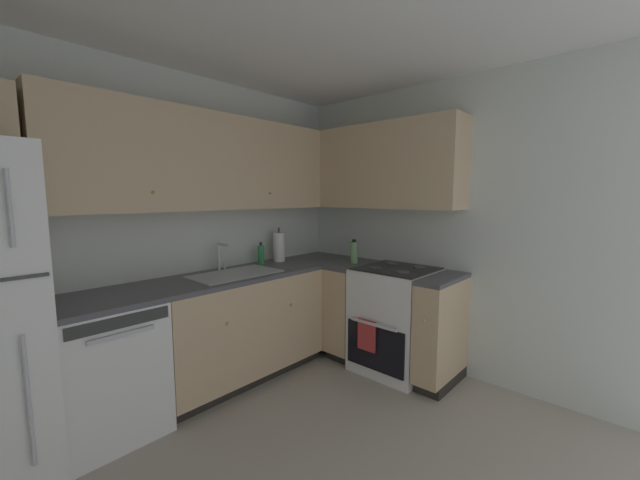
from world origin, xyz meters
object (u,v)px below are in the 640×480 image
oven_range (396,318)px  paper_towel_roll (279,247)px  dishwasher (106,369)px  oil_bottle (354,252)px  soap_bottle (261,254)px

oven_range → paper_towel_roll: bearing=112.1°
oven_range → paper_towel_roll: paper_towel_roll is taller
dishwasher → oil_bottle: (2.02, -0.43, 0.57)m
oven_range → soap_bottle: 1.35m
paper_towel_roll → oil_bottle: 0.72m
dishwasher → paper_towel_roll: paper_towel_roll is taller
oven_range → paper_towel_roll: size_ratio=3.09×
oven_range → oil_bottle: size_ratio=4.66×
oven_range → soap_bottle: size_ratio=5.16×
paper_towel_roll → oven_range: bearing=-67.9°
dishwasher → oven_range: oven_range is taller
paper_towel_roll → oil_bottle: (0.41, -0.60, -0.04)m
paper_towel_roll → soap_bottle: bearing=174.4°
oven_range → oil_bottle: bearing=92.3°
dishwasher → oil_bottle: oil_bottle is taller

